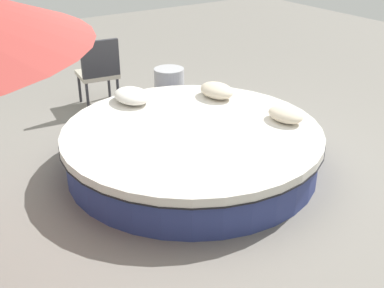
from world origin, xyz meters
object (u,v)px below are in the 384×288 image
Objects in this scene: throw_pillow_0 at (285,115)px; patio_chair at (99,69)px; round_bed at (192,147)px; throw_pillow_2 at (132,96)px; side_table at (169,85)px; throw_pillow_1 at (217,90)px.

patio_chair is (-2.59, -1.05, 0.03)m from throw_pillow_0.
round_bed is 1.10m from throw_pillow_2.
throw_pillow_2 is (-1.44, -1.13, 0.01)m from throw_pillow_0.
side_table is at bearing 155.74° from round_bed.
patio_chair is at bearing -157.89° from throw_pillow_0.
throw_pillow_2 is at bearing -170.84° from round_bed.
side_table is at bearing -14.77° from patio_chair.
throw_pillow_0 is 0.82× the size of throw_pillow_2.
throw_pillow_1 is 0.50× the size of patio_chair.
throw_pillow_1 is (-0.62, 0.78, 0.31)m from round_bed.
throw_pillow_2 is 1.16m from patio_chair.
throw_pillow_2 is 1.08× the size of side_table.
round_bed is 2.01m from side_table.
round_bed is at bearing 9.16° from throw_pillow_2.
throw_pillow_2 is (-1.04, -0.17, 0.30)m from round_bed.
throw_pillow_2 is at bearing -141.78° from throw_pillow_0.
throw_pillow_0 is (0.40, 0.97, 0.30)m from round_bed.
throw_pillow_0 is at bearing 3.64° from side_table.
patio_chair is at bearing -177.73° from round_bed.
throw_pillow_0 is 1.83m from throw_pillow_2.
patio_chair reaches higher than side_table.
throw_pillow_2 is 1.30m from side_table.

